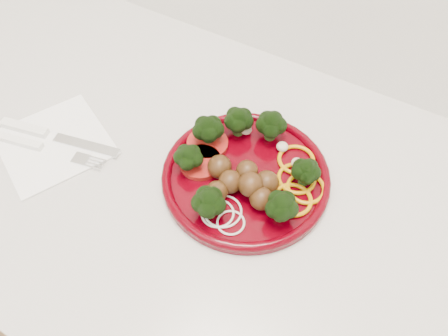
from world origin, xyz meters
The scene contains 5 objects.
counter centered at (0.00, 1.70, 0.45)m, with size 2.40×0.60×0.90m.
plate centered at (0.21, 1.73, 0.92)m, with size 0.24×0.24×0.06m.
napkin centered at (-0.08, 1.64, 0.90)m, with size 0.15×0.15×0.00m, color white.
knife centered at (-0.10, 1.64, 0.91)m, with size 0.20×0.06×0.01m.
fork centered at (-0.10, 1.62, 0.91)m, with size 0.18×0.05×0.01m.
Camera 1 is at (0.37, 1.40, 1.41)m, focal length 35.00 mm.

